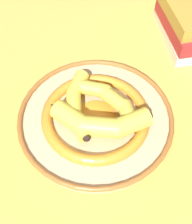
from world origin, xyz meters
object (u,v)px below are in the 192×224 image
(banana_a, at_px, (98,122))
(banana_c, at_px, (77,103))
(banana_b, at_px, (112,101))
(decorative_bowl, at_px, (96,119))

(banana_a, distance_m, banana_c, 0.07)
(banana_a, height_order, banana_b, banana_a)
(decorative_bowl, relative_size, banana_a, 1.57)
(banana_b, bearing_deg, banana_a, 106.24)
(banana_c, bearing_deg, decorative_bowl, 64.35)
(banana_a, distance_m, banana_b, 0.06)
(decorative_bowl, height_order, banana_c, banana_c)
(decorative_bowl, xyz_separation_m, banana_a, (-0.02, 0.03, 0.04))
(banana_b, height_order, banana_c, same)
(banana_a, bearing_deg, decorative_bowl, 103.95)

